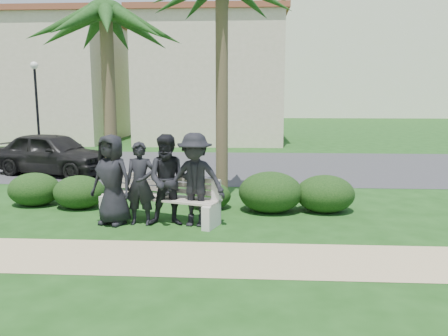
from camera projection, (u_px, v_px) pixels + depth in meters
The scene contains 19 objects.
ground at pixel (189, 226), 9.03m from camera, with size 160.00×160.00×0.00m, color #163D11.
footpath at pixel (174, 258), 7.26m from camera, with size 30.00×1.60×0.01m, color tan.
asphalt_street at pixel (217, 166), 16.92m from camera, with size 160.00×8.00×0.01m, color #2D2D30.
stucco_bldg_left at pixel (35, 80), 26.86m from camera, with size 10.40×8.40×7.30m.
stucco_bldg_right at pixel (213, 79), 26.23m from camera, with size 8.40×8.40×7.30m.
hotel_tower at pixel (343, 18), 60.24m from camera, with size 26.00×18.00×37.30m.
street_lamp at pixel (36, 90), 20.89m from camera, with size 0.36×0.36×4.29m.
park_bench at pixel (159, 201), 9.39m from camera, with size 2.84×1.43×0.93m.
man_a at pixel (112, 180), 9.05m from camera, with size 0.92×0.60×1.89m, color black.
man_b at pixel (140, 184), 9.03m from camera, with size 0.63×0.42×1.74m, color black.
man_c at pixel (169, 180), 8.97m from camera, with size 0.92×0.72×1.90m, color black.
man_d at pixel (195, 180), 8.92m from camera, with size 1.25×0.72×1.93m, color black.
hedge_a at pixel (34, 188), 10.75m from camera, with size 1.27×1.05×0.83m, color black.
hedge_b at pixel (79, 191), 10.47m from camera, with size 1.24×1.02×0.81m, color black.
hedge_c at pixel (210, 195), 10.44m from camera, with size 1.00×0.83×0.65m, color black.
hedge_e at pixel (270, 191), 10.13m from camera, with size 1.48×1.22×0.97m, color black.
hedge_f at pixel (325, 193), 10.13m from camera, with size 1.36×1.12×0.88m, color black.
palm_left at pixel (106, 14), 10.47m from camera, with size 3.00×3.00×5.58m.
car_a at pixel (53, 153), 14.90m from camera, with size 1.72×4.27×1.45m, color black.
Camera 1 is at (1.23, -8.66, 2.65)m, focal length 35.00 mm.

